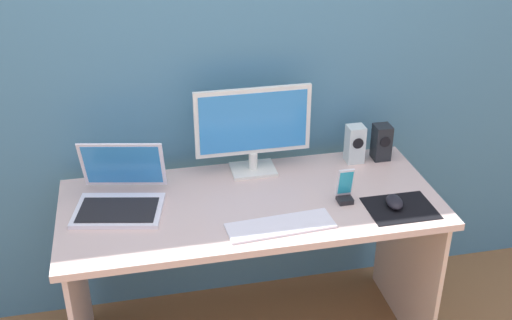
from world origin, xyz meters
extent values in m
cube|color=teal|center=(0.00, 0.40, 1.25)|extent=(6.00, 0.04, 2.50)
cube|color=beige|center=(0.00, 0.00, 0.70)|extent=(1.44, 0.63, 0.03)
cube|color=beige|center=(-0.68, 0.00, 0.34)|extent=(0.02, 0.59, 0.68)
cube|color=beige|center=(0.68, 0.00, 0.34)|extent=(0.02, 0.59, 0.68)
cube|color=white|center=(0.06, 0.23, 0.72)|extent=(0.18, 0.14, 0.01)
cylinder|color=white|center=(0.06, 0.23, 0.76)|extent=(0.04, 0.04, 0.07)
cube|color=white|center=(0.06, 0.23, 0.93)|extent=(0.47, 0.02, 0.28)
cube|color=#338CD8|center=(0.06, 0.22, 0.93)|extent=(0.43, 0.00, 0.24)
cube|color=black|center=(0.61, 0.22, 0.79)|extent=(0.07, 0.07, 0.15)
cylinder|color=black|center=(0.61, 0.19, 0.81)|extent=(0.04, 0.00, 0.04)
cube|color=silver|center=(0.49, 0.22, 0.79)|extent=(0.07, 0.07, 0.16)
cylinder|color=black|center=(0.49, 0.19, 0.81)|extent=(0.05, 0.00, 0.05)
cube|color=white|center=(-0.49, 0.02, 0.72)|extent=(0.36, 0.29, 0.02)
cube|color=black|center=(-0.50, 0.01, 0.73)|extent=(0.31, 0.22, 0.00)
cube|color=white|center=(-0.46, 0.17, 0.83)|extent=(0.33, 0.13, 0.21)
cube|color=#338CD8|center=(-0.46, 0.16, 0.83)|extent=(0.30, 0.12, 0.18)
cube|color=white|center=(0.07, -0.19, 0.72)|extent=(0.39, 0.15, 0.01)
cube|color=black|center=(0.53, -0.17, 0.71)|extent=(0.25, 0.20, 0.00)
ellipsoid|color=black|center=(0.51, -0.15, 0.73)|extent=(0.07, 0.11, 0.04)
cube|color=black|center=(0.35, -0.08, 0.72)|extent=(0.06, 0.05, 0.02)
cube|color=silver|center=(0.35, -0.07, 0.79)|extent=(0.06, 0.03, 0.12)
cube|color=#26A5BF|center=(0.35, -0.08, 0.79)|extent=(0.05, 0.02, 0.10)
camera|label=1|loc=(-0.41, -2.01, 1.98)|focal=44.55mm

